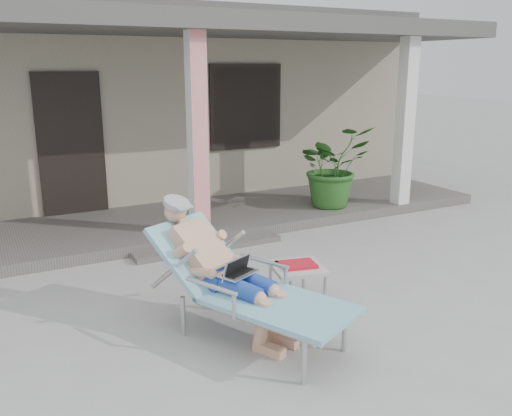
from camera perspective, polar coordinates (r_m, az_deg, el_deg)
ground at (r=5.60m, az=2.45°, el=-9.91°), size 60.00×60.00×0.00m
house at (r=11.21m, az=-14.50°, el=10.93°), size 10.40×5.40×3.30m
porch_deck at (r=8.15m, az=-8.09°, el=-1.47°), size 10.00×2.00×0.15m
porch_overhang at (r=7.79m, az=-8.71°, el=17.97°), size 10.00×2.30×2.85m
porch_step at (r=7.13m, az=-4.98°, el=-4.07°), size 2.00×0.30×0.07m
lounger at (r=4.71m, az=-2.41°, el=-4.60°), size 1.45×1.99×1.26m
side_table at (r=5.42m, az=4.41°, el=-6.49°), size 0.59×0.59×0.44m
potted_palm at (r=8.66m, az=8.07°, el=4.38°), size 1.19×1.04×1.28m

